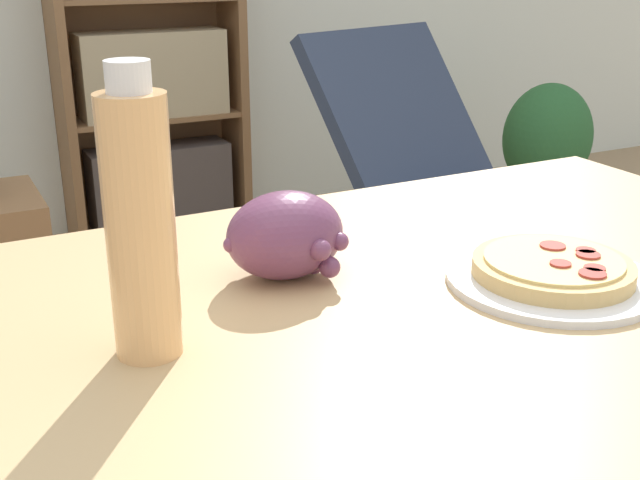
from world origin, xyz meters
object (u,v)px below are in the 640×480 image
grape_bunch (286,236)px  potted_plant_floor (546,150)px  drink_bottle (140,224)px  lounge_chair_far (435,217)px  bookshelf (151,69)px  pizza_on_plate (552,272)px

grape_bunch → potted_plant_floor: size_ratio=0.26×
grape_bunch → potted_plant_floor: (1.98, 1.66, -0.48)m
grape_bunch → drink_bottle: bearing=-150.9°
drink_bottle → grape_bunch: bearing=29.1°
lounge_chair_far → bookshelf: bookshelf is taller
lounge_chair_far → bookshelf: size_ratio=0.63×
grape_bunch → potted_plant_floor: grape_bunch is taller
pizza_on_plate → grape_bunch: grape_bunch is taller
drink_bottle → potted_plant_floor: drink_bottle is taller
lounge_chair_far → potted_plant_floor: (0.87, 0.43, 0.04)m
lounge_chair_far → bookshelf: 1.33m
bookshelf → pizza_on_plate: bearing=-94.6°
grape_bunch → lounge_chair_far: bearing=47.8°
pizza_on_plate → bookshelf: (0.20, 2.50, -0.08)m
potted_plant_floor → pizza_on_plate: bearing=-132.9°
drink_bottle → potted_plant_floor: bearing=39.0°
grape_bunch → bookshelf: bearing=78.2°
pizza_on_plate → bookshelf: size_ratio=0.18×
pizza_on_plate → grape_bunch: size_ratio=1.66×
lounge_chair_far → potted_plant_floor: size_ratio=1.49×
grape_bunch → lounge_chair_far: size_ratio=0.18×
grape_bunch → bookshelf: size_ratio=0.11×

